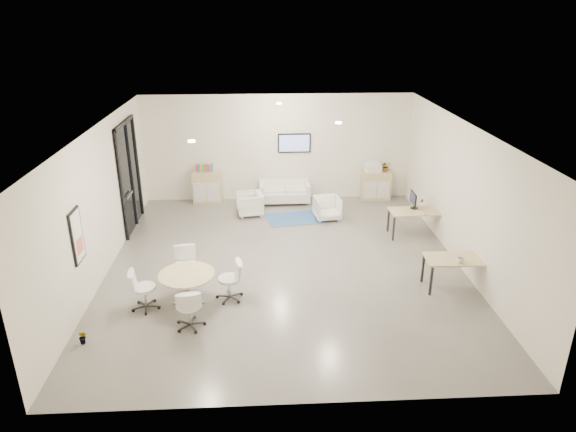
# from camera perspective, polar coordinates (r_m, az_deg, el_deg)

# --- Properties ---
(room_shell) EXTENTS (9.60, 10.60, 4.80)m
(room_shell) POSITION_cam_1_polar(r_m,az_deg,el_deg) (11.25, -0.35, 1.82)
(room_shell) COLOR #5F5C57
(room_shell) RESTS_ON ground
(glass_door) EXTENTS (0.09, 1.90, 2.85)m
(glass_door) POSITION_cam_1_polar(r_m,az_deg,el_deg) (14.07, -17.22, 4.60)
(glass_door) COLOR black
(glass_door) RESTS_ON room_shell
(artwork) EXTENTS (0.05, 0.54, 1.04)m
(artwork) POSITION_cam_1_polar(r_m,az_deg,el_deg) (10.37, -22.39, -2.09)
(artwork) COLOR black
(artwork) RESTS_ON room_shell
(wall_tv) EXTENTS (0.98, 0.06, 0.58)m
(wall_tv) POSITION_cam_1_polar(r_m,az_deg,el_deg) (15.49, 0.70, 8.11)
(wall_tv) COLOR black
(wall_tv) RESTS_ON room_shell
(ceiling_spots) EXTENTS (3.14, 4.14, 0.03)m
(ceiling_spots) POSITION_cam_1_polar(r_m,az_deg,el_deg) (11.61, -1.58, 10.57)
(ceiling_spots) COLOR #FFEAC6
(ceiling_spots) RESTS_ON room_shell
(sideboard_left) EXTENTS (0.86, 0.45, 0.97)m
(sideboard_left) POSITION_cam_1_polar(r_m,az_deg,el_deg) (15.70, -8.97, 3.20)
(sideboard_left) COLOR tan
(sideboard_left) RESTS_ON room_shell
(sideboard_right) EXTENTS (0.89, 0.43, 0.89)m
(sideboard_right) POSITION_cam_1_polar(r_m,az_deg,el_deg) (16.03, 9.71, 3.39)
(sideboard_right) COLOR tan
(sideboard_right) RESTS_ON room_shell
(books) EXTENTS (0.50, 0.14, 0.22)m
(books) POSITION_cam_1_polar(r_m,az_deg,el_deg) (15.53, -9.26, 5.28)
(books) COLOR red
(books) RESTS_ON sideboard_left
(printer) EXTENTS (0.50, 0.44, 0.31)m
(printer) POSITION_cam_1_polar(r_m,az_deg,el_deg) (15.83, 9.42, 5.42)
(printer) COLOR white
(printer) RESTS_ON sideboard_right
(loveseat) EXTENTS (1.51, 0.77, 0.56)m
(loveseat) POSITION_cam_1_polar(r_m,az_deg,el_deg) (15.56, -0.40, 2.62)
(loveseat) COLOR silver
(loveseat) RESTS_ON room_shell
(blue_rug) EXTENTS (1.70, 1.28, 0.01)m
(blue_rug) POSITION_cam_1_polar(r_m,az_deg,el_deg) (14.43, 0.78, -0.27)
(blue_rug) COLOR #2E588F
(blue_rug) RESTS_ON room_shell
(armchair_left) EXTENTS (0.75, 0.78, 0.72)m
(armchair_left) POSITION_cam_1_polar(r_m,az_deg,el_deg) (14.62, -4.28, 1.46)
(armchair_left) COLOR silver
(armchair_left) RESTS_ON room_shell
(armchair_right) EXTENTS (0.76, 0.72, 0.70)m
(armchair_right) POSITION_cam_1_polar(r_m,az_deg,el_deg) (14.33, 4.39, 0.99)
(armchair_right) COLOR silver
(armchair_right) RESTS_ON room_shell
(desk_rear) EXTENTS (1.36, 0.73, 0.69)m
(desk_rear) POSITION_cam_1_polar(r_m,az_deg,el_deg) (13.55, 13.99, 0.32)
(desk_rear) COLOR tan
(desk_rear) RESTS_ON room_shell
(desk_front) EXTENTS (1.34, 0.72, 0.69)m
(desk_front) POSITION_cam_1_polar(r_m,az_deg,el_deg) (11.26, 18.28, -4.81)
(desk_front) COLOR tan
(desk_front) RESTS_ON room_shell
(monitor) EXTENTS (0.20, 0.50, 0.44)m
(monitor) POSITION_cam_1_polar(r_m,az_deg,el_deg) (13.56, 13.77, 1.76)
(monitor) COLOR black
(monitor) RESTS_ON desk_rear
(round_table) EXTENTS (1.10, 1.10, 0.67)m
(round_table) POSITION_cam_1_polar(r_m,az_deg,el_deg) (10.34, -11.18, -6.74)
(round_table) COLOR tan
(round_table) RESTS_ON room_shell
(meeting_chairs) EXTENTS (2.30, 2.30, 0.82)m
(meeting_chairs) POSITION_cam_1_polar(r_m,az_deg,el_deg) (10.42, -11.11, -7.58)
(meeting_chairs) COLOR white
(meeting_chairs) RESTS_ON room_shell
(plant_cabinet) EXTENTS (0.36, 0.38, 0.25)m
(plant_cabinet) POSITION_cam_1_polar(r_m,az_deg,el_deg) (15.91, 10.83, 5.33)
(plant_cabinet) COLOR #3F7F3F
(plant_cabinet) RESTS_ON sideboard_right
(plant_floor) EXTENTS (0.25, 0.31, 0.12)m
(plant_floor) POSITION_cam_1_polar(r_m,az_deg,el_deg) (9.98, -21.78, -12.75)
(plant_floor) COLOR #3F7F3F
(plant_floor) RESTS_ON room_shell
(cup) EXTENTS (0.14, 0.11, 0.14)m
(cup) POSITION_cam_1_polar(r_m,az_deg,el_deg) (11.04, 18.63, -4.62)
(cup) COLOR white
(cup) RESTS_ON desk_front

